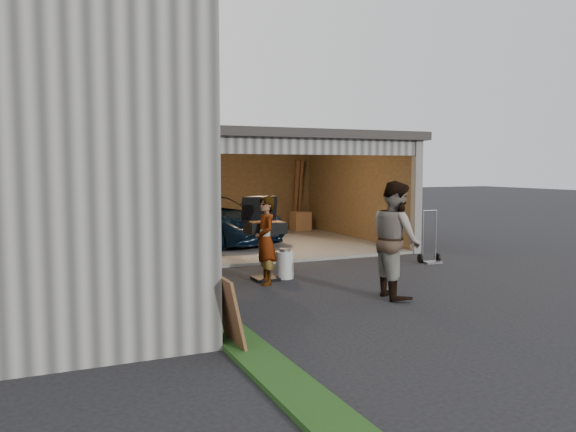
% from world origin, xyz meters
% --- Properties ---
extents(ground, '(80.00, 80.00, 0.00)m').
position_xyz_m(ground, '(0.00, 0.00, 0.00)').
color(ground, black).
rests_on(ground, ground).
extents(groundcover_strip, '(0.50, 8.00, 0.06)m').
position_xyz_m(groundcover_strip, '(-2.25, -1.00, 0.03)').
color(groundcover_strip, '#193814').
rests_on(groundcover_strip, ground).
extents(garage, '(6.80, 6.30, 2.90)m').
position_xyz_m(garage, '(0.76, 6.79, 1.87)').
color(garage, '#605E59').
rests_on(garage, ground).
extents(minivan, '(3.73, 4.94, 1.25)m').
position_xyz_m(minivan, '(-0.22, 6.90, 0.62)').
color(minivan, black).
rests_on(minivan, ground).
extents(woman, '(0.43, 0.61, 1.56)m').
position_xyz_m(woman, '(-0.73, 1.66, 0.78)').
color(woman, '#A1BACB').
rests_on(woman, ground).
extents(man, '(0.84, 1.00, 1.86)m').
position_xyz_m(man, '(0.80, -0.09, 0.93)').
color(man, '#512F20').
rests_on(man, ground).
extents(bbq_grill, '(0.69, 0.60, 1.53)m').
position_xyz_m(bbq_grill, '(-0.60, 2.04, 0.91)').
color(bbq_grill, black).
rests_on(bbq_grill, ground).
extents(propane_tank, '(0.38, 0.38, 0.50)m').
position_xyz_m(propane_tank, '(-0.21, 2.01, 0.25)').
color(propane_tank, silver).
rests_on(propane_tank, ground).
extents(plywood_panel, '(0.21, 0.76, 0.84)m').
position_xyz_m(plywood_panel, '(-2.40, -1.43, 0.42)').
color(plywood_panel, '#58321E').
rests_on(plywood_panel, ground).
extents(hand_truck, '(0.49, 0.38, 1.16)m').
position_xyz_m(hand_truck, '(3.36, 2.30, 0.22)').
color(hand_truck, slate).
rests_on(hand_truck, ground).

